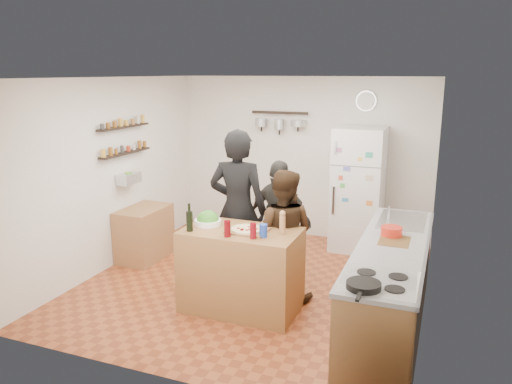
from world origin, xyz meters
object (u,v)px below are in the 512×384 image
at_px(salad_bowl, 208,222).
at_px(side_table, 144,233).
at_px(person_center, 282,235).
at_px(prep_island, 241,270).
at_px(salt_canister, 263,231).
at_px(person_left, 238,209).
at_px(counter_run, 390,288).
at_px(person_back, 279,220).
at_px(red_bowl, 391,231).
at_px(wine_bottle, 190,221).
at_px(wall_clock, 366,101).
at_px(skillet, 364,285).
at_px(pepper_mill, 282,225).
at_px(fridge, 358,189).

relative_size(salad_bowl, side_table, 0.37).
bearing_deg(person_center, side_table, -18.28).
relative_size(prep_island, side_table, 1.56).
relative_size(salt_canister, person_left, 0.07).
distance_m(counter_run, side_table, 3.54).
bearing_deg(side_table, person_back, 2.56).
distance_m(salad_bowl, red_bowl, 1.97).
height_order(prep_island, salad_bowl, salad_bowl).
xyz_separation_m(wine_bottle, wall_clock, (1.33, 2.96, 1.13)).
xyz_separation_m(prep_island, skillet, (1.48, -1.03, 0.49)).
xyz_separation_m(pepper_mill, skillet, (1.03, -1.08, -0.06)).
bearing_deg(skillet, salt_canister, 142.23).
height_order(wine_bottle, pepper_mill, wine_bottle).
height_order(person_left, person_center, person_left).
height_order(skillet, fridge, fridge).
xyz_separation_m(wine_bottle, counter_run, (2.08, 0.33, -0.57)).
xyz_separation_m(salad_bowl, counter_run, (2.00, 0.06, -0.49)).
bearing_deg(prep_island, salad_bowl, 173.21).
xyz_separation_m(wine_bottle, red_bowl, (2.03, 0.60, -0.05)).
bearing_deg(fridge, skillet, -79.31).
relative_size(wine_bottle, person_left, 0.11).
xyz_separation_m(salt_canister, person_left, (-0.58, 0.70, -0.01)).
relative_size(salt_canister, red_bowl, 0.62).
bearing_deg(wall_clock, prep_island, -106.75).
relative_size(prep_island, person_center, 0.82).
relative_size(counter_run, wall_clock, 8.77).
bearing_deg(pepper_mill, skillet, -46.51).
relative_size(person_left, wall_clock, 6.43).
xyz_separation_m(person_left, person_center, (0.61, -0.14, -0.21)).
bearing_deg(person_center, red_bowl, 171.55).
height_order(salt_canister, person_center, person_center).
distance_m(person_left, fridge, 2.14).
distance_m(pepper_mill, fridge, 2.40).
bearing_deg(fridge, side_table, -151.05).
xyz_separation_m(skillet, red_bowl, (0.05, 1.41, 0.02)).
xyz_separation_m(person_back, skillet, (1.38, -2.04, 0.19)).
xyz_separation_m(wine_bottle, side_table, (-1.36, 1.15, -0.65)).
relative_size(salad_bowl, wall_clock, 0.98).
distance_m(salad_bowl, fridge, 2.67).
height_order(prep_island, person_back, person_back).
xyz_separation_m(pepper_mill, red_bowl, (1.08, 0.33, -0.05)).
height_order(skillet, side_table, skillet).
bearing_deg(fridge, person_back, -117.68).
relative_size(counter_run, fridge, 1.46).
bearing_deg(counter_run, prep_island, -175.89).
distance_m(prep_island, pepper_mill, 0.72).
relative_size(wine_bottle, skillet, 0.79).
bearing_deg(fridge, wall_clock, 90.00).
bearing_deg(person_center, pepper_mill, 102.13).
height_order(prep_island, skillet, skillet).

